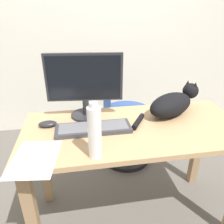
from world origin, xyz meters
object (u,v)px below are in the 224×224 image
office_chair (122,122)px  cat (173,103)px  computer_mouse (48,124)px  monitor (84,83)px  keyboard (93,128)px  water_bottle (95,132)px

office_chair → cat: (0.22, -0.56, 0.42)m
office_chair → computer_mouse: office_chair is taller
office_chair → monitor: (-0.35, -0.49, 0.56)m
monitor → computer_mouse: size_ratio=4.36×
keyboard → monitor: bearing=98.8°
office_chair → keyboard: bearing=-115.2°
cat → computer_mouse: 0.82m
keyboard → water_bottle: 0.28m
keyboard → cat: bearing=13.2°
computer_mouse → cat: bearing=2.8°
office_chair → water_bottle: bearing=-109.7°
computer_mouse → water_bottle: (0.26, -0.34, 0.11)m
keyboard → computer_mouse: computer_mouse is taller
keyboard → computer_mouse: bearing=161.7°
computer_mouse → water_bottle: 0.44m
office_chair → computer_mouse: 0.91m
keyboard → cat: size_ratio=0.80×
office_chair → cat: 0.73m
computer_mouse → water_bottle: water_bottle is taller
cat → office_chair: bearing=111.8°
office_chair → keyboard: (-0.32, -0.69, 0.35)m
cat → water_bottle: (-0.56, -0.38, 0.05)m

